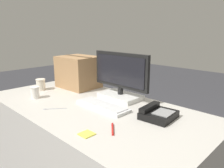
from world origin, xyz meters
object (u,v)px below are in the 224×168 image
Objects in this scene: monitor at (120,80)px; desk_phone at (158,114)px; keyboard at (103,106)px; sticky_note_pad at (87,134)px; cardboard_box at (78,72)px; spoon at (51,109)px; paper_cup_left at (41,84)px; paper_cup_right at (35,92)px; pen_marker at (113,129)px.

desk_phone is at bearing -16.73° from monitor.
sticky_note_pad is at bearing -54.88° from keyboard.
cardboard_box reaches higher than desk_phone.
spoon is at bearing -152.98° from desk_phone.
cardboard_box is at bearing 62.20° from paper_cup_left.
paper_cup_left is at bearing -117.80° from cardboard_box.
monitor is 5.66× the size of paper_cup_right.
cardboard_box is at bearing -105.86° from spoon.
desk_phone is 2.38× the size of paper_cup_right.
spoon is (-0.63, -0.40, -0.03)m from desk_phone.
cardboard_box is at bearing -161.68° from pen_marker.
pen_marker is 1.48× the size of sticky_note_pad.
paper_cup_left is 0.74× the size of spoon.
monitor is 0.79m from paper_cup_left.
keyboard is 0.43m from sticky_note_pad.
spoon is at bearing -128.00° from pen_marker.
pen_marker is (0.36, -0.46, -0.15)m from monitor.
desk_phone is 2.09× the size of pen_marker.
desk_phone is at bearing 20.30° from paper_cup_right.
desk_phone is (0.39, 0.12, 0.01)m from keyboard.
spoon is 0.65m from cardboard_box.
paper_cup_left is at bearing -155.06° from monitor.
cardboard_box reaches higher than paper_cup_left.
sticky_note_pad is (0.81, -0.11, -0.05)m from paper_cup_right.
paper_cup_left is 0.95× the size of pen_marker.
paper_cup_left reaches higher than paper_cup_right.
monitor is 4.98× the size of pen_marker.
paper_cup_right is (-0.56, -0.24, 0.04)m from keyboard.
paper_cup_left reaches higher than pen_marker.
keyboard is 0.37m from spoon.
paper_cup_left is 0.27× the size of cardboard_box.
monitor is at bearing 43.85° from paper_cup_right.
spoon is at bearing -55.17° from cardboard_box.
paper_cup_left is 0.57m from spoon.
keyboard is at bearing 125.26° from sticky_note_pad.
sticky_note_pad is at bearing -15.05° from paper_cup_left.
keyboard is at bearing -169.58° from pen_marker.
paper_cup_left is at bearing 164.95° from sticky_note_pad.
sticky_note_pad is (0.30, -0.60, -0.16)m from monitor.
monitor is 5.25× the size of paper_cup_left.
keyboard is at bearing 5.82° from paper_cup_left.
sticky_note_pad is (0.85, -0.59, -0.15)m from cardboard_box.
monitor is 1.43× the size of cardboard_box.
cardboard_box is 5.17× the size of sticky_note_pad.
monitor is at bearing 116.66° from sticky_note_pad.
keyboard reaches higher than sticky_note_pad.
sticky_note_pad is (0.48, -0.07, 0.00)m from spoon.
pen_marker is at bearing -51.86° from monitor.
desk_phone is 0.34m from pen_marker.
paper_cup_right is 0.49m from cardboard_box.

